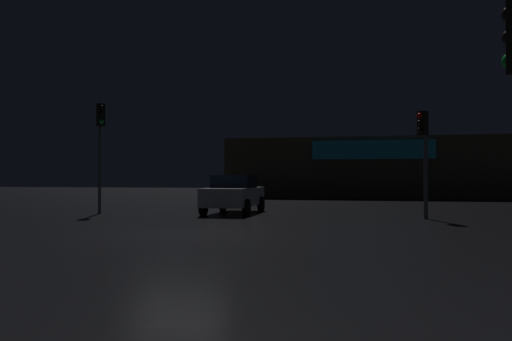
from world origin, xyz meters
name	(u,v)px	position (x,y,z in m)	size (l,w,h in m)	color
ground_plane	(178,234)	(0.00, 0.00, 0.00)	(120.00, 120.00, 0.00)	black
store_building	(373,168)	(4.79, 28.17, 2.21)	(21.55, 6.65, 4.40)	brown
traffic_signal_main	(100,133)	(-6.10, 6.93, 3.37)	(0.41, 0.43, 4.57)	#595B60
traffic_signal_cross_left	(424,143)	(6.78, 6.95, 2.77)	(0.42, 0.42, 3.91)	#595B60
car_near	(234,194)	(-0.74, 8.38, 0.82)	(2.03, 4.49, 1.60)	#B7B7BF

